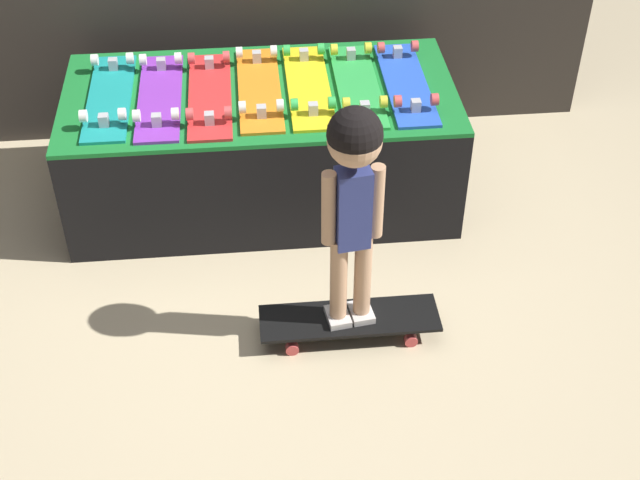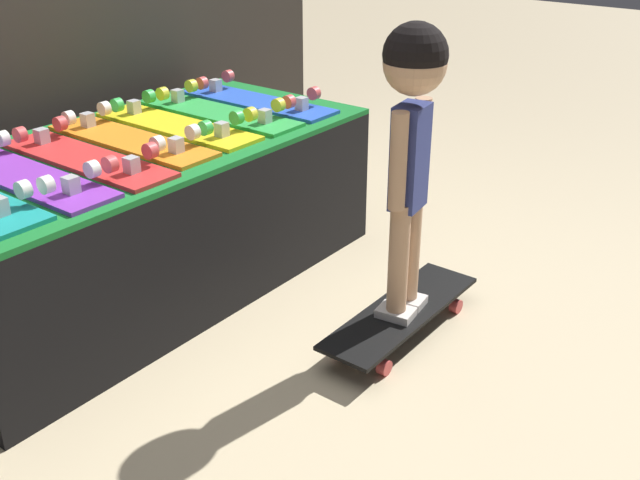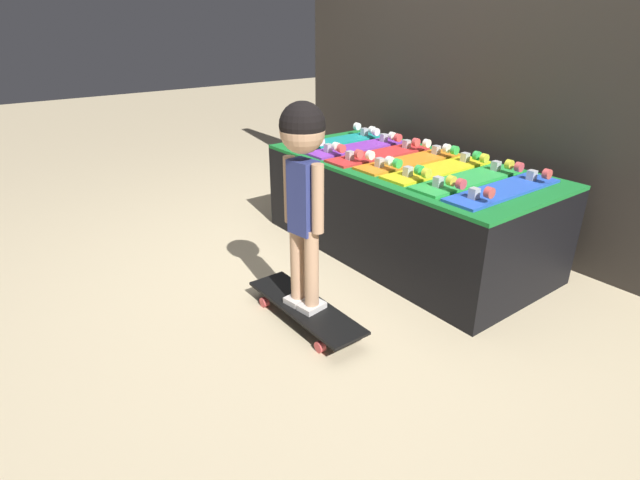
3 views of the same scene
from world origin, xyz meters
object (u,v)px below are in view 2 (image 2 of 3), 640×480
skateboard_purple_on_rack (25,174)px  skateboard_yellow_on_rack (176,123)px  skateboard_orange_on_rack (130,138)px  skateboard_blue_on_rack (257,99)px  skateboard_green_on_rack (220,111)px  skateboard_on_floor (401,314)px  child (412,119)px  skateboard_red_on_rack (85,156)px

skateboard_purple_on_rack → skateboard_yellow_on_rack: (0.66, 0.03, 0.00)m
skateboard_orange_on_rack → skateboard_blue_on_rack: size_ratio=1.00×
skateboard_green_on_rack → skateboard_orange_on_rack: bearing=178.3°
skateboard_green_on_rack → skateboard_blue_on_rack: bearing=-0.7°
skateboard_on_floor → child: child is taller
skateboard_red_on_rack → skateboard_green_on_rack: size_ratio=1.00×
skateboard_blue_on_rack → child: (-0.36, -0.96, 0.18)m
skateboard_orange_on_rack → skateboard_yellow_on_rack: bearing=-0.1°
skateboard_purple_on_rack → skateboard_red_on_rack: size_ratio=1.00×
skateboard_purple_on_rack → child: (0.73, -0.95, 0.18)m
skateboard_yellow_on_rack → skateboard_red_on_rack: bearing=-175.6°
skateboard_orange_on_rack → child: (0.30, -0.98, 0.18)m
skateboard_red_on_rack → skateboard_on_floor: skateboard_red_on_rack is taller
skateboard_orange_on_rack → skateboard_blue_on_rack: 0.66m
skateboard_red_on_rack → skateboard_blue_on_rack: size_ratio=1.00×
skateboard_red_on_rack → skateboard_on_floor: bearing=-61.4°
skateboard_red_on_rack → skateboard_blue_on_rack: same height
skateboard_purple_on_rack → skateboard_green_on_rack: bearing=0.9°
skateboard_red_on_rack → skateboard_green_on_rack: bearing=1.8°
skateboard_blue_on_rack → skateboard_on_floor: 1.15m
skateboard_green_on_rack → skateboard_on_floor: size_ratio=1.01×
skateboard_purple_on_rack → skateboard_red_on_rack: (0.22, -0.01, 0.00)m
skateboard_yellow_on_rack → child: 0.99m
child → skateboard_on_floor: bearing=145.3°
skateboard_purple_on_rack → skateboard_orange_on_rack: (0.44, 0.03, 0.00)m
skateboard_red_on_rack → skateboard_on_floor: size_ratio=1.01×
skateboard_green_on_rack → skateboard_yellow_on_rack: bearing=176.7°
skateboard_green_on_rack → child: (-0.14, -0.96, 0.18)m
skateboard_purple_on_rack → skateboard_yellow_on_rack: size_ratio=1.00×
skateboard_on_floor → skateboard_orange_on_rack: bearing=106.8°
skateboard_purple_on_rack → skateboard_blue_on_rack: same height
skateboard_orange_on_rack → child: size_ratio=0.75×
child → skateboard_red_on_rack: bearing=110.5°
skateboard_red_on_rack → child: 1.09m
skateboard_green_on_rack → skateboard_on_floor: (-0.14, -0.96, -0.51)m
skateboard_red_on_rack → skateboard_blue_on_rack: bearing=1.2°
skateboard_yellow_on_rack → child: bearing=-85.5°
skateboard_purple_on_rack → skateboard_green_on_rack: 0.88m
skateboard_purple_on_rack → skateboard_yellow_on_rack: 0.66m
skateboard_red_on_rack → skateboard_green_on_rack: (0.66, 0.02, 0.00)m
skateboard_orange_on_rack → child: 1.03m
skateboard_yellow_on_rack → skateboard_green_on_rack: 0.22m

